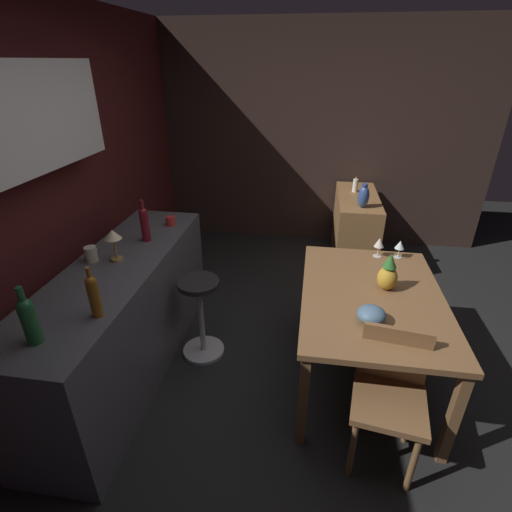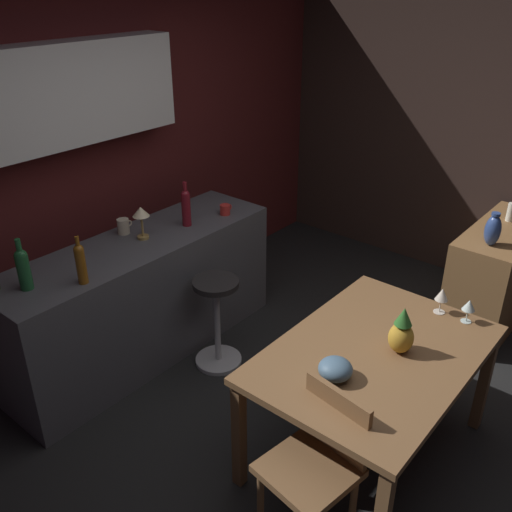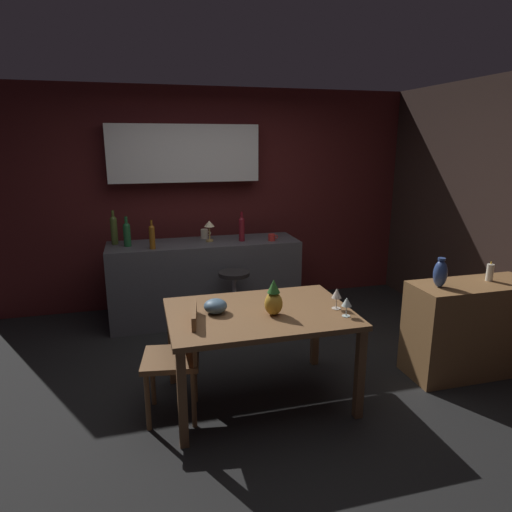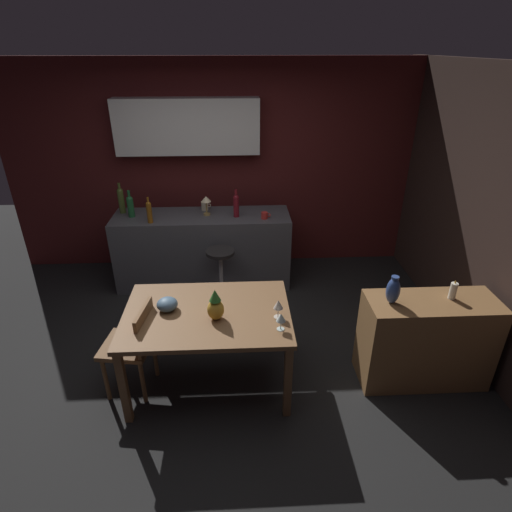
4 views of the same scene
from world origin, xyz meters
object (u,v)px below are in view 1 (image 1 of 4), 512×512
Objects in this scene: pineapple_centerpiece at (388,274)px; wine_bottle_ruby at (144,222)px; fruit_bowl at (371,315)px; dining_table at (371,303)px; counter_lamp at (113,238)px; vase_ceramic_blue at (364,196)px; wine_glass_left at (379,243)px; wine_bottle_amber at (93,294)px; wine_glass_right at (400,245)px; wine_bottle_green at (29,319)px; chair_near_window at (389,392)px; bar_stool at (201,316)px; sideboard_cabinet at (354,230)px; pillar_candle_tall at (355,185)px; cup_cream at (91,254)px; cup_red at (170,221)px.

wine_bottle_ruby is at bearing 84.25° from pineapple_centerpiece.
dining_table is at bearing -8.83° from fruit_bowl.
counter_lamp is at bearing 95.16° from pineapple_centerpiece.
dining_table is 1.55m from vase_ceramic_blue.
counter_lamp is (-0.17, 1.88, 0.22)m from pineapple_centerpiece.
wine_glass_left is 0.53× the size of wine_bottle_amber.
fruit_bowl is at bearing 176.67° from vase_ceramic_blue.
wine_glass_right is 2.57m from wine_bottle_green.
wine_bottle_green is at bearing 143.67° from vase_ceramic_blue.
fruit_bowl is 0.74× the size of counter_lamp.
fruit_bowl is 1.86m from wine_bottle_green.
wine_glass_right is (0.00, -0.16, -0.01)m from wine_glass_left.
fruit_bowl is (0.29, 0.11, 0.31)m from chair_near_window.
vase_ceramic_blue reaches higher than pineapple_centerpiece.
bar_stool is 1.53m from wine_glass_left.
wine_glass_left is at bearing -80.02° from wine_bottle_ruby.
wine_bottle_amber is at bearing 147.95° from sideboard_cabinet.
chair_near_window is 5.75× the size of wine_glass_right.
pillar_candle_tall is at bearing -30.75° from wine_bottle_green.
cup_cream is at bearing 108.88° from wine_glass_left.
wine_bottle_ruby is 1.34× the size of vase_ceramic_blue.
sideboard_cabinet is at bearing -47.37° from wine_bottle_ruby.
sideboard_cabinet is 3.62× the size of wine_bottle_amber.
fruit_bowl is 1.60m from wine_bottle_amber.
cup_cream is (0.50, 2.01, 0.47)m from chair_near_window.
wine_glass_right is 2.33m from cup_cream.
wine_glass_right is 2.17m from counter_lamp.
pineapple_centerpiece is at bearing 161.67° from wine_glass_right.
pineapple_centerpiece is (0.08, -0.10, 0.20)m from dining_table.
counter_lamp is (-0.16, 0.53, 0.71)m from bar_stool.
cup_red is (0.59, 1.63, 0.28)m from dining_table.
cup_red is (0.33, -0.08, -0.11)m from wine_bottle_ruby.
wine_glass_right reaches higher than chair_near_window.
wine_glass_right is at bearing -88.33° from wine_glass_left.
chair_near_window is at bearing -116.49° from wine_bottle_ruby.
wine_bottle_ruby is (-1.62, 1.76, 0.64)m from sideboard_cabinet.
pineapple_centerpiece is 0.44m from fruit_bowl.
wine_bottle_amber is 1.31m from cup_red.
fruit_bowl reaches higher than bar_stool.
dining_table is 0.65m from chair_near_window.
fruit_bowl is 1.84m from cup_red.
wine_glass_left is 0.50m from pineapple_centerpiece.
cup_red is at bearing 89.87° from wine_glass_right.
pillar_candle_tall is at bearing 9.48° from wine_glass_right.
wine_bottle_ruby is at bearing -11.42° from counter_lamp.
wine_glass_right is 0.96m from vase_ceramic_blue.
counter_lamp reaches higher than chair_near_window.
wine_bottle_ruby is at bearing 166.85° from cup_red.
wine_bottle_green is (-0.64, 1.72, 0.25)m from fruit_bowl.
bar_stool is 5.76× the size of cup_cream.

